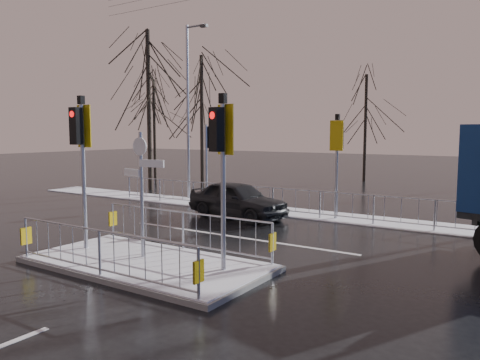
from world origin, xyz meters
The scene contains 11 objects.
ground centered at (0.00, 0.00, 0.00)m, with size 120.00×120.00×0.00m, color black.
snow_verge centered at (0.00, 8.60, 0.02)m, with size 30.00×2.00×0.04m, color white.
lane_markings centered at (0.00, -0.33, 0.00)m, with size 8.00×11.38×0.01m.
traffic_island centered at (-0.01, 0.01, 0.39)m, with size 6.00×3.04×4.15m.
far_kerb_fixtures centered at (0.29, 8.09, 1.02)m, with size 18.00×0.65×3.83m.
car_far_lane centered at (-1.71, 6.55, 0.69)m, with size 1.63×4.05×1.38m, color black.
tree_near_a centered at (-10.50, 11.00, 6.11)m, with size 4.75×4.75×8.97m.
tree_near_b centered at (-8.00, 12.50, 5.15)m, with size 4.00×4.00×7.55m.
tree_near_c centered at (-12.50, 13.50, 4.50)m, with size 3.50×3.50×6.61m.
tree_far_a centered at (-2.00, 22.00, 4.82)m, with size 3.75×3.75×7.08m.
street_lamp_left centered at (-6.43, 9.50, 4.49)m, with size 1.25×0.18×8.20m.
Camera 1 is at (7.91, -7.94, 3.21)m, focal length 35.00 mm.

